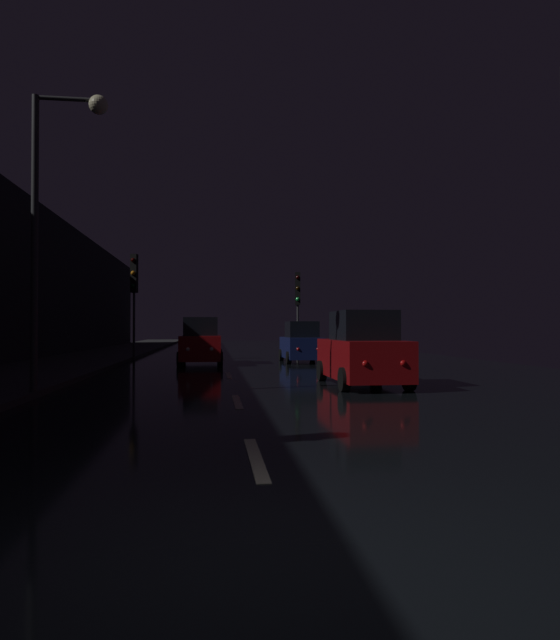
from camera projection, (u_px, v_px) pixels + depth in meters
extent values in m
cube|color=black|center=(223.00, 359.00, 27.86)|extent=(25.76, 84.00, 0.02)
cube|color=#28282B|center=(90.00, 358.00, 27.03)|extent=(4.40, 84.00, 0.15)
cube|color=black|center=(10.00, 276.00, 23.30)|extent=(0.80, 63.00, 7.71)
cube|color=beige|center=(256.00, 458.00, 6.53)|extent=(0.16, 2.20, 0.01)
cube|color=beige|center=(237.00, 401.00, 11.56)|extent=(0.16, 2.20, 0.01)
cube|color=beige|center=(229.00, 375.00, 17.96)|extent=(0.16, 2.20, 0.01)
cube|color=beige|center=(223.00, 358.00, 28.03)|extent=(0.16, 2.20, 0.01)
cube|color=beige|center=(221.00, 352.00, 35.06)|extent=(0.16, 2.20, 0.01)
cylinder|color=#38383A|center=(134.00, 327.00, 26.33)|extent=(0.12, 0.12, 3.34)
cube|color=black|center=(134.00, 273.00, 26.37)|extent=(0.36, 0.39, 1.90)
sphere|color=black|center=(133.00, 260.00, 26.20)|extent=(0.22, 0.22, 0.22)
sphere|color=orange|center=(133.00, 273.00, 26.19)|extent=(0.22, 0.22, 0.22)
sphere|color=black|center=(133.00, 286.00, 26.18)|extent=(0.22, 0.22, 0.22)
cylinder|color=#38383A|center=(298.00, 330.00, 31.25)|extent=(0.12, 0.12, 2.96)
cube|color=black|center=(298.00, 289.00, 31.29)|extent=(0.35, 0.38, 1.90)
sphere|color=black|center=(298.00, 277.00, 31.12)|extent=(0.22, 0.22, 0.22)
sphere|color=black|center=(298.00, 288.00, 31.11)|extent=(0.22, 0.22, 0.22)
sphere|color=#19D84C|center=(298.00, 299.00, 31.10)|extent=(0.22, 0.22, 0.22)
cylinder|color=#2D2D30|center=(35.00, 246.00, 12.27)|extent=(0.16, 0.16, 6.95)
cylinder|color=#2D2D30|center=(67.00, 99.00, 12.41)|extent=(1.40, 0.10, 0.10)
sphere|color=beige|center=(98.00, 105.00, 12.49)|extent=(0.44, 0.44, 0.44)
cube|color=maroon|center=(201.00, 347.00, 23.71)|extent=(1.72, 4.01, 1.05)
cube|color=black|center=(201.00, 327.00, 23.87)|extent=(1.46, 2.00, 0.80)
cylinder|color=black|center=(220.00, 359.00, 22.42)|extent=(0.21, 0.61, 0.61)
cylinder|color=black|center=(179.00, 359.00, 22.21)|extent=(0.21, 0.61, 0.61)
cylinder|color=black|center=(220.00, 355.00, 25.20)|extent=(0.21, 0.61, 0.61)
cylinder|color=black|center=(183.00, 356.00, 25.00)|extent=(0.21, 0.61, 0.61)
sphere|color=white|center=(211.00, 349.00, 21.82)|extent=(0.17, 0.17, 0.17)
sphere|color=white|center=(188.00, 349.00, 21.71)|extent=(0.17, 0.17, 0.17)
sphere|color=red|center=(212.00, 346.00, 25.72)|extent=(0.17, 0.17, 0.17)
sphere|color=red|center=(192.00, 346.00, 25.61)|extent=(0.17, 0.17, 0.17)
cube|color=maroon|center=(362.00, 359.00, 14.89)|extent=(1.72, 4.01, 1.05)
cube|color=black|center=(363.00, 325.00, 14.76)|extent=(1.46, 2.00, 0.80)
cylinder|color=black|center=(322.00, 371.00, 16.17)|extent=(0.21, 0.61, 0.61)
cylinder|color=black|center=(376.00, 370.00, 16.38)|extent=(0.21, 0.61, 0.61)
cylinder|color=black|center=(344.00, 380.00, 13.39)|extent=(0.21, 0.61, 0.61)
cylinder|color=black|center=(409.00, 379.00, 13.60)|extent=(0.21, 0.61, 0.61)
sphere|color=slate|center=(330.00, 355.00, 16.78)|extent=(0.17, 0.17, 0.17)
sphere|color=slate|center=(359.00, 355.00, 16.90)|extent=(0.17, 0.17, 0.17)
sphere|color=red|center=(365.00, 364.00, 12.89)|extent=(0.17, 0.17, 0.17)
sphere|color=red|center=(403.00, 363.00, 13.00)|extent=(0.17, 0.17, 0.17)
cube|color=#141E51|center=(301.00, 348.00, 25.11)|extent=(1.58, 3.69, 0.97)
cube|color=black|center=(302.00, 329.00, 24.99)|extent=(1.35, 1.85, 0.74)
cylinder|color=black|center=(281.00, 355.00, 26.29)|extent=(0.19, 0.56, 0.56)
cylinder|color=black|center=(312.00, 355.00, 26.48)|extent=(0.19, 0.56, 0.56)
cylinder|color=black|center=(289.00, 358.00, 23.73)|extent=(0.19, 0.56, 0.56)
cylinder|color=black|center=(323.00, 357.00, 23.92)|extent=(0.19, 0.56, 0.56)
sphere|color=slate|center=(287.00, 346.00, 26.85)|extent=(0.16, 0.16, 0.16)
sphere|color=slate|center=(304.00, 346.00, 26.96)|extent=(0.16, 0.16, 0.16)
sphere|color=red|center=(298.00, 349.00, 23.26)|extent=(0.16, 0.16, 0.16)
sphere|color=red|center=(318.00, 349.00, 23.37)|extent=(0.16, 0.16, 0.16)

